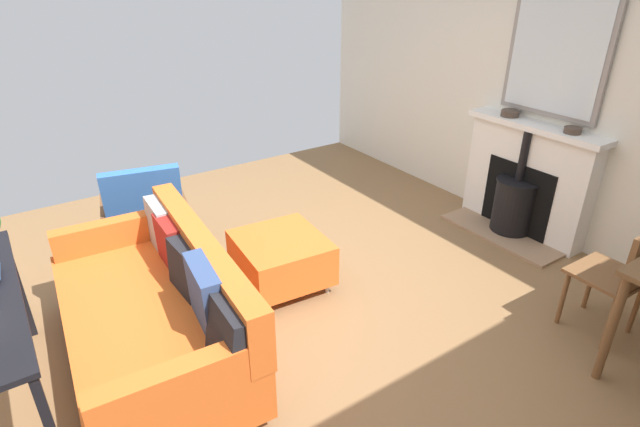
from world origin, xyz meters
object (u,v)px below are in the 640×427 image
(mantel_bowl_far, at_px, (573,130))
(ottoman, at_px, (281,257))
(armchair_accent, at_px, (144,205))
(dining_chair_near_fireplace, at_px, (622,273))
(mantel_bowl_near, at_px, (510,113))
(sofa, at_px, (159,310))
(fireplace, at_px, (523,186))

(mantel_bowl_far, relative_size, ottoman, 0.19)
(mantel_bowl_far, bearing_deg, armchair_accent, -32.13)
(mantel_bowl_far, distance_m, armchair_accent, 3.55)
(mantel_bowl_far, bearing_deg, ottoman, -18.81)
(mantel_bowl_far, distance_m, dining_chair_near_fireplace, 1.34)
(mantel_bowl_near, distance_m, mantel_bowl_far, 0.60)
(mantel_bowl_near, height_order, mantel_bowl_far, mantel_bowl_near)
(mantel_bowl_near, height_order, dining_chair_near_fireplace, mantel_bowl_near)
(sofa, relative_size, dining_chair_near_fireplace, 2.20)
(ottoman, bearing_deg, mantel_bowl_far, 161.19)
(armchair_accent, bearing_deg, mantel_bowl_far, 147.87)
(fireplace, bearing_deg, ottoman, -11.32)
(mantel_bowl_near, height_order, sofa, mantel_bowl_near)
(fireplace, xyz_separation_m, sofa, (3.26, -0.18, -0.09))
(armchair_accent, height_order, dining_chair_near_fireplace, dining_chair_near_fireplace)
(mantel_bowl_near, bearing_deg, sofa, 1.62)
(sofa, bearing_deg, dining_chair_near_fireplace, 149.99)
(mantel_bowl_far, bearing_deg, sofa, -8.73)
(mantel_bowl_far, xyz_separation_m, sofa, (3.28, -0.50, -0.70))
(fireplace, distance_m, dining_chair_near_fireplace, 1.48)
(fireplace, height_order, ottoman, fireplace)
(mantel_bowl_near, distance_m, sofa, 3.36)
(sofa, distance_m, dining_chair_near_fireplace, 2.90)
(fireplace, distance_m, sofa, 3.27)
(ottoman, distance_m, armchair_accent, 1.30)
(mantel_bowl_near, bearing_deg, dining_chair_near_fireplace, 63.39)
(sofa, distance_m, ottoman, 1.05)
(mantel_bowl_near, relative_size, ottoman, 0.22)
(armchair_accent, bearing_deg, fireplace, 152.44)
(ottoman, distance_m, dining_chair_near_fireplace, 2.30)
(mantel_bowl_far, bearing_deg, mantel_bowl_near, -90.00)
(armchair_accent, bearing_deg, dining_chair_near_fireplace, 127.95)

